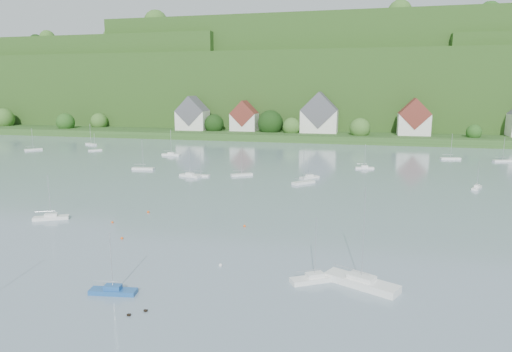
% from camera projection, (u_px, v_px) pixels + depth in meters
% --- Properties ---
extents(far_shore_strip, '(600.00, 60.00, 3.00)m').
position_uv_depth(far_shore_strip, '(311.00, 133.00, 216.32)').
color(far_shore_strip, '#294C1C').
rests_on(far_shore_strip, ground).
extents(forested_ridge, '(620.00, 181.22, 69.89)m').
position_uv_depth(forested_ridge, '(326.00, 88.00, 277.62)').
color(forested_ridge, '#1F4115').
rests_on(forested_ridge, ground).
extents(village_building_0, '(14.00, 10.40, 16.00)m').
position_uv_depth(village_building_0, '(193.00, 116.00, 215.22)').
color(village_building_0, silver).
rests_on(village_building_0, far_shore_strip).
extents(village_building_1, '(12.00, 9.36, 14.00)m').
position_uv_depth(village_building_1, '(244.00, 118.00, 211.45)').
color(village_building_1, silver).
rests_on(village_building_1, far_shore_strip).
extents(village_building_2, '(16.00, 11.44, 18.00)m').
position_uv_depth(village_building_2, '(319.00, 116.00, 202.06)').
color(village_building_2, silver).
rests_on(village_building_2, far_shore_strip).
extents(village_building_3, '(13.00, 10.40, 15.50)m').
position_uv_depth(village_building_3, '(414.00, 120.00, 190.99)').
color(village_building_3, silver).
rests_on(village_building_3, far_shore_strip).
extents(near_sailboat_1, '(5.30, 2.16, 6.95)m').
position_uv_depth(near_sailboat_1, '(113.00, 290.00, 49.58)').
color(near_sailboat_1, '#215499').
rests_on(near_sailboat_1, ground).
extents(near_sailboat_3, '(5.77, 4.39, 7.79)m').
position_uv_depth(near_sailboat_3, '(315.00, 278.00, 52.72)').
color(near_sailboat_3, white).
rests_on(near_sailboat_3, ground).
extents(near_sailboat_4, '(8.74, 5.87, 11.55)m').
position_uv_depth(near_sailboat_4, '(361.00, 282.00, 51.45)').
color(near_sailboat_4, white).
rests_on(near_sailboat_4, ground).
extents(near_sailboat_6, '(5.87, 4.07, 7.79)m').
position_uv_depth(near_sailboat_6, '(51.00, 217.00, 77.88)').
color(near_sailboat_6, white).
rests_on(near_sailboat_6, ground).
extents(mooring_buoy_0, '(0.42, 0.42, 0.42)m').
position_uv_depth(mooring_buoy_0, '(122.00, 239.00, 67.79)').
color(mooring_buoy_0, '#FB5817').
rests_on(mooring_buoy_0, ground).
extents(mooring_buoy_1, '(0.47, 0.47, 0.47)m').
position_uv_depth(mooring_buoy_1, '(220.00, 266.00, 57.36)').
color(mooring_buoy_1, silver).
rests_on(mooring_buoy_1, ground).
extents(mooring_buoy_2, '(0.43, 0.43, 0.43)m').
position_uv_depth(mooring_buoy_2, '(245.00, 227.00, 73.81)').
color(mooring_buoy_2, '#FB5817').
rests_on(mooring_buoy_2, ground).
extents(mooring_buoy_3, '(0.46, 0.46, 0.46)m').
position_uv_depth(mooring_buoy_3, '(148.00, 213.00, 82.26)').
color(mooring_buoy_3, '#FB5817').
rests_on(mooring_buoy_3, ground).
extents(mooring_buoy_5, '(0.41, 0.41, 0.41)m').
position_uv_depth(mooring_buoy_5, '(112.00, 223.00, 75.94)').
color(mooring_buoy_5, '#FB5817').
rests_on(mooring_buoy_5, ground).
extents(duck_pair, '(1.69, 1.50, 0.34)m').
position_uv_depth(duck_pair, '(137.00, 313.00, 45.19)').
color(duck_pair, black).
rests_on(duck_pair, ground).
extents(far_sailboat_cluster, '(208.45, 60.72, 8.71)m').
position_uv_depth(far_sailboat_cluster, '(297.00, 163.00, 135.11)').
color(far_sailboat_cluster, white).
rests_on(far_sailboat_cluster, ground).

